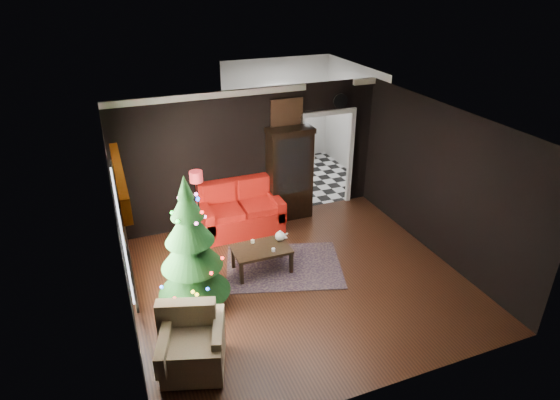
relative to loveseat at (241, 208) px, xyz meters
name	(u,v)px	position (x,y,z in m)	size (l,w,h in m)	color
floor	(299,281)	(0.40, -2.05, -0.50)	(5.50, 5.50, 0.00)	black
ceiling	(302,125)	(0.40, -2.05, 2.30)	(5.50, 5.50, 0.00)	white
wall_back	(252,157)	(0.40, 0.45, 0.90)	(5.50, 5.50, 0.00)	black
wall_front	(387,303)	(0.40, -4.55, 0.90)	(5.50, 5.50, 0.00)	black
wall_left	(122,242)	(-2.35, -2.05, 0.90)	(5.50, 5.50, 0.00)	black
wall_right	(441,183)	(3.15, -2.05, 0.90)	(5.50, 5.50, 0.00)	black
doorway	(325,161)	(2.10, 0.45, 0.55)	(1.10, 0.10, 2.10)	white
left_window	(123,232)	(-2.31, -1.85, 0.95)	(0.05, 1.60, 1.40)	white
valance	(120,179)	(-2.23, -1.85, 1.77)	(0.12, 2.10, 0.35)	#8D3904
kitchen_floor	(298,179)	(2.10, 1.95, -0.50)	(3.00, 3.00, 0.00)	silver
kitchen_window	(277,100)	(2.10, 3.40, 1.20)	(0.70, 0.06, 0.70)	white
rug	(284,266)	(0.32, -1.55, -0.49)	(2.05, 1.49, 0.01)	#311F2C
loveseat	(241,208)	(0.00, 0.00, 0.00)	(1.70, 0.90, 1.00)	maroon
curio_cabinet	(290,176)	(1.15, 0.22, 0.45)	(0.90, 0.45, 1.90)	black
floor_lamp	(199,209)	(-0.92, -0.36, 0.33)	(0.26, 0.26, 1.53)	black
christmas_tree	(190,245)	(-1.38, -1.92, 0.55)	(1.15, 1.15, 2.20)	black
armchair	(192,342)	(-1.69, -3.34, -0.04)	(0.84, 0.84, 0.86)	tan
coffee_table	(262,259)	(-0.09, -1.52, -0.27)	(0.99, 0.60, 0.45)	black
teapot	(280,236)	(0.31, -1.39, 0.06)	(0.21, 0.21, 0.20)	silver
cup_a	(253,241)	(-0.17, -1.28, -0.01)	(0.07, 0.07, 0.06)	white
cup_b	(273,250)	(0.07, -1.67, -0.01)	(0.07, 0.07, 0.06)	white
book	(278,233)	(0.31, -1.28, 0.06)	(0.15, 0.02, 0.20)	#8C6956
wall_clock	(340,101)	(2.35, 0.40, 1.88)	(0.32, 0.32, 0.06)	silver
painting	(287,113)	(1.15, 0.41, 1.75)	(0.62, 0.05, 0.52)	#B8763E
kitchen_counter	(281,148)	(2.10, 3.15, -0.05)	(1.80, 0.60, 0.90)	silver
kitchen_table	(292,172)	(1.80, 1.65, -0.12)	(0.70, 0.70, 0.75)	brown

